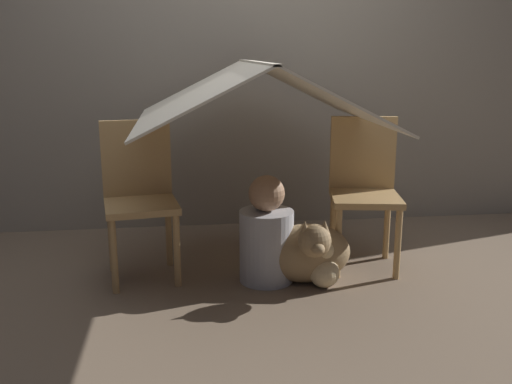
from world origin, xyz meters
TOP-DOWN VIEW (x-y plane):
  - ground_plane at (0.00, 0.00)m, footprint 8.80×8.80m
  - wall_back at (0.00, 1.19)m, footprint 7.00×0.05m
  - chair_left at (-0.63, 0.28)m, footprint 0.43×0.43m
  - chair_right at (0.64, 0.28)m, footprint 0.44×0.44m
  - sheet_canopy at (0.00, 0.21)m, footprint 1.25×1.36m
  - person_front at (0.04, 0.10)m, footprint 0.29×0.29m
  - dog at (0.25, 0.03)m, footprint 0.48×0.43m
  - plush_toy at (0.33, -0.04)m, footprint 0.16×0.16m

SIDE VIEW (x-z plane):
  - ground_plane at x=0.00m, z-range 0.00..0.00m
  - plush_toy at x=0.33m, z-range -0.02..0.23m
  - dog at x=0.25m, z-range -0.02..0.38m
  - person_front at x=0.04m, z-range -0.04..0.54m
  - chair_left at x=-0.63m, z-range 0.04..0.90m
  - chair_right at x=0.64m, z-range 0.04..0.90m
  - sheet_canopy at x=0.00m, z-range 0.86..1.18m
  - wall_back at x=0.00m, z-range 0.00..2.50m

